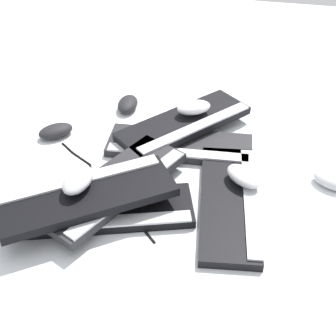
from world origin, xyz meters
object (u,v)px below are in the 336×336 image
keyboard_4 (185,123)px  mouse_5 (333,180)px  keyboard_0 (179,146)px  mouse_4 (128,104)px  keyboard_3 (115,186)px  mouse_1 (56,131)px  mouse_3 (78,180)px  keyboard_2 (230,201)px  keyboard_1 (108,211)px  mouse_2 (194,107)px  mouse_0 (244,176)px  keyboard_5 (87,196)px

keyboard_4 → mouse_5: bearing=-109.7°
keyboard_0 → keyboard_4: size_ratio=1.04×
mouse_5 → mouse_4: bearing=1.5°
keyboard_3 → mouse_1: bearing=48.6°
mouse_3 → keyboard_0: bearing=-24.8°
keyboard_3 → mouse_1: keyboard_3 is taller
keyboard_2 → mouse_3: bearing=106.0°
keyboard_4 → mouse_5: size_ratio=3.93×
keyboard_1 → mouse_2: bearing=-18.5°
keyboard_4 → mouse_0: bearing=-138.4°
mouse_0 → mouse_1: mouse_0 is taller
mouse_1 → keyboard_2: bearing=-60.6°
mouse_0 → mouse_5: (0.07, -0.24, -0.03)m
keyboard_2 → mouse_4: (0.41, 0.40, 0.01)m
keyboard_3 → mouse_3: (-0.07, 0.07, 0.07)m
mouse_4 → mouse_2: bearing=-109.3°
keyboard_4 → mouse_1: keyboard_4 is taller
keyboard_2 → mouse_1: bearing=70.6°
keyboard_3 → mouse_2: bearing=-21.3°
mouse_0 → mouse_3: size_ratio=1.00×
mouse_0 → mouse_4: bearing=1.9°
keyboard_3 → keyboard_5: keyboard_5 is taller
mouse_3 → mouse_2: bearing=-19.5°
keyboard_0 → mouse_3: 0.39m
mouse_0 → mouse_3: bearing=64.3°
keyboard_2 → keyboard_1: bearing=108.6°
keyboard_0 → keyboard_5: size_ratio=1.01×
keyboard_1 → mouse_2: (0.44, -0.15, 0.07)m
mouse_5 → keyboard_3: bearing=40.6°
mouse_1 → mouse_3: size_ratio=1.00×
keyboard_4 → keyboard_5: keyboard_5 is taller
keyboard_2 → mouse_5: bearing=-63.0°
keyboard_5 → mouse_4: (0.53, 0.05, -0.05)m
keyboard_2 → mouse_3: 0.40m
keyboard_2 → keyboard_5: 0.38m
keyboard_1 → mouse_3: mouse_3 is taller
keyboard_2 → keyboard_5: keyboard_5 is taller
keyboard_4 → mouse_3: 0.45m
keyboard_2 → mouse_3: mouse_3 is taller
keyboard_1 → keyboard_2: same height
mouse_3 → mouse_5: (0.24, -0.64, -0.09)m
mouse_0 → mouse_5: mouse_0 is taller
keyboard_1 → mouse_1: 0.41m
keyboard_4 → mouse_4: size_ratio=3.93×
keyboard_1 → keyboard_4: bearing=-17.6°
keyboard_5 → mouse_5: size_ratio=4.06×
keyboard_1 → mouse_0: bearing=-62.8°
mouse_3 → mouse_5: bearing=-62.8°
mouse_1 → mouse_5: same height
mouse_0 → mouse_1: 0.62m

